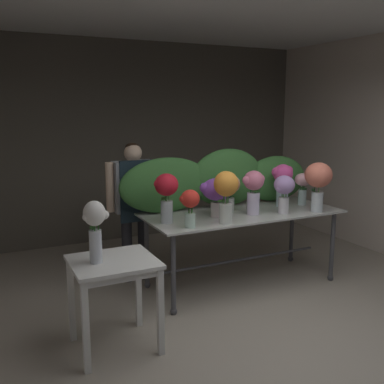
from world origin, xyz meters
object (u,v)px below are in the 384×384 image
object	(u,v)px
florist	(134,197)
vase_lilac_roses	(284,190)
vase_blush_carnations	(303,185)
vase_fuchsia_ranunculus	(283,181)
vase_white_roses_tall	(95,226)
vase_crimson_hydrangea	(166,192)
vase_scarlet_anemones	(190,204)
vase_peach_dahlias	(228,188)
display_table_glass	(242,222)
vase_sunset_tulips	(226,191)
side_table_white	(113,272)
vase_coral_snapdragons	(318,180)
vase_violet_stock	(217,192)
vase_rosy_freesia	(254,189)

from	to	relation	value
florist	vase_lilac_roses	xyz separation A→B (m)	(1.40, -0.89, 0.12)
vase_blush_carnations	vase_fuchsia_ranunculus	bearing A→B (deg)	170.93
vase_white_roses_tall	vase_blush_carnations	bearing A→B (deg)	15.04
vase_fuchsia_ranunculus	vase_blush_carnations	bearing A→B (deg)	-9.07
vase_crimson_hydrangea	vase_white_roses_tall	xyz separation A→B (m)	(-0.87, -0.63, -0.09)
vase_lilac_roses	vase_blush_carnations	xyz separation A→B (m)	(0.46, 0.26, -0.02)
vase_lilac_roses	vase_white_roses_tall	world-z (taller)	vase_white_roses_tall
vase_scarlet_anemones	vase_white_roses_tall	distance (m)	1.07
vase_lilac_roses	vase_peach_dahlias	xyz separation A→B (m)	(-0.49, 0.35, -0.00)
display_table_glass	vase_fuchsia_ranunculus	xyz separation A→B (m)	(0.57, 0.05, 0.42)
display_table_glass	florist	bearing A→B (deg)	147.97
vase_sunset_tulips	vase_peach_dahlias	bearing A→B (deg)	56.85
vase_blush_carnations	vase_scarlet_anemones	bearing A→B (deg)	-168.50
side_table_white	vase_coral_snapdragons	bearing A→B (deg)	8.52
vase_violet_stock	display_table_glass	bearing A→B (deg)	10.17
vase_crimson_hydrangea	vase_blush_carnations	size ratio (longest dim) A/B	1.32
display_table_glass	vase_lilac_roses	world-z (taller)	vase_lilac_roses
vase_rosy_freesia	vase_sunset_tulips	world-z (taller)	vase_sunset_tulips
vase_blush_carnations	vase_violet_stock	xyz separation A→B (m)	(-1.19, -0.07, 0.03)
display_table_glass	vase_blush_carnations	xyz separation A→B (m)	(0.83, 0.00, 0.35)
vase_coral_snapdragons	vase_scarlet_anemones	xyz separation A→B (m)	(-1.56, 0.01, -0.13)
vase_lilac_roses	vase_fuchsia_ranunculus	distance (m)	0.36
vase_sunset_tulips	vase_violet_stock	world-z (taller)	vase_sunset_tulips
vase_rosy_freesia	vase_scarlet_anemones	bearing A→B (deg)	-167.55
florist	vase_lilac_roses	distance (m)	1.67
vase_sunset_tulips	side_table_white	bearing A→B (deg)	-164.16
vase_sunset_tulips	vase_crimson_hydrangea	xyz separation A→B (m)	(-0.52, 0.27, -0.01)
vase_white_roses_tall	vase_crimson_hydrangea	bearing A→B (deg)	35.93
vase_violet_stock	side_table_white	bearing A→B (deg)	-154.02
vase_coral_snapdragons	vase_violet_stock	xyz separation A→B (m)	(-1.12, 0.28, -0.09)
display_table_glass	vase_white_roses_tall	bearing A→B (deg)	-158.68
display_table_glass	vase_rosy_freesia	world-z (taller)	vase_rosy_freesia
side_table_white	vase_blush_carnations	bearing A→B (deg)	15.80
vase_sunset_tulips	vase_fuchsia_ranunculus	size ratio (longest dim) A/B	1.07
side_table_white	vase_violet_stock	size ratio (longest dim) A/B	1.86
florist	vase_coral_snapdragons	size ratio (longest dim) A/B	2.91
vase_rosy_freesia	vase_lilac_roses	world-z (taller)	vase_rosy_freesia
side_table_white	vase_violet_stock	world-z (taller)	vase_violet_stock
side_table_white	florist	world-z (taller)	florist
vase_sunset_tulips	vase_blush_carnations	xyz separation A→B (m)	(1.25, 0.35, -0.09)
side_table_white	vase_coral_snapdragons	size ratio (longest dim) A/B	1.40
florist	vase_sunset_tulips	world-z (taller)	florist
vase_coral_snapdragons	vase_violet_stock	world-z (taller)	vase_coral_snapdragons
vase_rosy_freesia	vase_lilac_roses	xyz separation A→B (m)	(0.32, -0.11, -0.02)
side_table_white	vase_peach_dahlias	world-z (taller)	vase_peach_dahlias
vase_scarlet_anemones	vase_violet_stock	bearing A→B (deg)	30.82
display_table_glass	vase_coral_snapdragons	xyz separation A→B (m)	(0.76, -0.34, 0.47)
vase_peach_dahlias	vase_scarlet_anemones	bearing A→B (deg)	-147.60
display_table_glass	vase_blush_carnations	bearing A→B (deg)	0.33
vase_coral_snapdragons	vase_lilac_roses	bearing A→B (deg)	167.09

